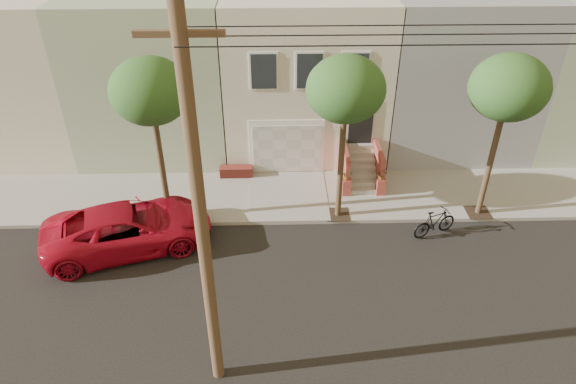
{
  "coord_description": "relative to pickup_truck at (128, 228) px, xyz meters",
  "views": [
    {
      "loc": [
        -1.34,
        -12.12,
        11.73
      ],
      "look_at": [
        -0.95,
        3.0,
        1.82
      ],
      "focal_mm": 31.78,
      "sensor_mm": 36.0,
      "label": 1
    }
  ],
  "objects": [
    {
      "name": "house_row",
      "position": [
        6.63,
        8.81,
        2.84
      ],
      "size": [
        33.1,
        11.7,
        7.0
      ],
      "color": "beige",
      "rests_on": "sidewalk"
    },
    {
      "name": "tree_right",
      "position": [
        13.13,
        1.52,
        4.45
      ],
      "size": [
        2.7,
        2.57,
        6.3
      ],
      "color": "#2D2116",
      "rests_on": "sidewalk"
    },
    {
      "name": "pickup_truck",
      "position": [
        0.0,
        0.0,
        0.0
      ],
      "size": [
        6.33,
        4.26,
        1.61
      ],
      "primitive_type": "imported",
      "rotation": [
        0.0,
        0.0,
        1.87
      ],
      "color": "#AF0C21",
      "rests_on": "ground"
    },
    {
      "name": "tree_left",
      "position": [
        1.13,
        1.52,
        4.45
      ],
      "size": [
        2.7,
        2.57,
        6.3
      ],
      "color": "#2D2116",
      "rests_on": "sidewalk"
    },
    {
      "name": "motorcycle",
      "position": [
        11.07,
        0.37,
        -0.26
      ],
      "size": [
        1.87,
        1.17,
        1.09
      ],
      "primitive_type": "imported",
      "rotation": [
        0.0,
        0.0,
        1.97
      ],
      "color": "black",
      "rests_on": "ground"
    },
    {
      "name": "tree_mid",
      "position": [
        7.63,
        1.52,
        4.45
      ],
      "size": [
        2.7,
        2.57,
        6.3
      ],
      "color": "#2D2116",
      "rests_on": "sidewalk"
    },
    {
      "name": "ground",
      "position": [
        6.63,
        -2.38,
        -0.81
      ],
      "size": [
        90.0,
        90.0,
        0.0
      ],
      "primitive_type": "plane",
      "color": "black",
      "rests_on": "ground"
    },
    {
      "name": "sidewalk",
      "position": [
        6.63,
        2.97,
        -0.73
      ],
      "size": [
        40.0,
        3.7,
        0.15
      ],
      "primitive_type": "cube",
      "color": "gray",
      "rests_on": "ground"
    }
  ]
}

